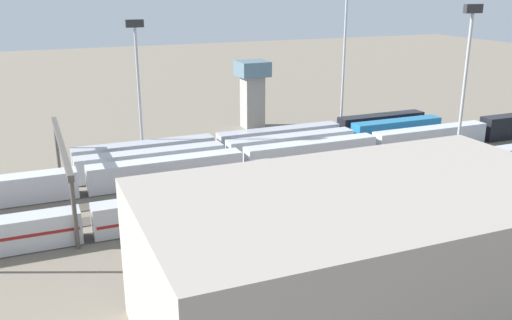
{
  "coord_description": "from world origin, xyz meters",
  "views": [
    {
      "loc": [
        32.19,
        74.3,
        28.3
      ],
      "look_at": [
        0.93,
        -0.88,
        2.5
      ],
      "focal_mm": 38.82,
      "sensor_mm": 36.0,
      "label": 1
    }
  ],
  "objects_px": {
    "train_on_track_0": "(271,139)",
    "light_mast_1": "(466,73)",
    "train_on_track_1": "(283,146)",
    "train_on_track_5": "(342,184)",
    "signal_gantry": "(62,150)",
    "control_tower": "(252,89)",
    "train_on_track_2": "(235,162)",
    "maintenance_shed": "(364,260)",
    "light_mast_0": "(345,35)",
    "light_mast_2": "(138,72)"
  },
  "relations": [
    {
      "from": "maintenance_shed",
      "to": "control_tower",
      "type": "height_order",
      "value": "control_tower"
    },
    {
      "from": "control_tower",
      "to": "light_mast_1",
      "type": "bearing_deg",
      "value": 107.72
    },
    {
      "from": "train_on_track_0",
      "to": "train_on_track_1",
      "type": "relative_size",
      "value": 1.0
    },
    {
      "from": "light_mast_1",
      "to": "light_mast_2",
      "type": "distance_m",
      "value": 49.46
    },
    {
      "from": "signal_gantry",
      "to": "control_tower",
      "type": "height_order",
      "value": "control_tower"
    },
    {
      "from": "light_mast_1",
      "to": "train_on_track_5",
      "type": "bearing_deg",
      "value": -6.69
    },
    {
      "from": "train_on_track_2",
      "to": "light_mast_2",
      "type": "relative_size",
      "value": 5.99
    },
    {
      "from": "light_mast_0",
      "to": "signal_gantry",
      "type": "xyz_separation_m",
      "value": [
        52.46,
        16.23,
        -11.95
      ]
    },
    {
      "from": "train_on_track_0",
      "to": "light_mast_1",
      "type": "xyz_separation_m",
      "value": [
        -17.34,
        27.09,
        14.5
      ]
    },
    {
      "from": "train_on_track_5",
      "to": "light_mast_0",
      "type": "height_order",
      "value": "light_mast_0"
    },
    {
      "from": "train_on_track_0",
      "to": "signal_gantry",
      "type": "distance_m",
      "value": 38.44
    },
    {
      "from": "control_tower",
      "to": "train_on_track_0",
      "type": "bearing_deg",
      "value": 79.06
    },
    {
      "from": "train_on_track_1",
      "to": "light_mast_1",
      "type": "relative_size",
      "value": 2.57
    },
    {
      "from": "light_mast_2",
      "to": "train_on_track_1",
      "type": "bearing_deg",
      "value": 162.67
    },
    {
      "from": "train_on_track_1",
      "to": "train_on_track_5",
      "type": "bearing_deg",
      "value": 88.83
    },
    {
      "from": "train_on_track_5",
      "to": "light_mast_2",
      "type": "distance_m",
      "value": 37.31
    },
    {
      "from": "train_on_track_5",
      "to": "light_mast_2",
      "type": "xyz_separation_m",
      "value": [
        22.14,
        -27.03,
        13.07
      ]
    },
    {
      "from": "train_on_track_5",
      "to": "light_mast_0",
      "type": "relative_size",
      "value": 3.68
    },
    {
      "from": "light_mast_2",
      "to": "train_on_track_5",
      "type": "bearing_deg",
      "value": 129.31
    },
    {
      "from": "light_mast_0",
      "to": "control_tower",
      "type": "xyz_separation_m",
      "value": [
        13.25,
        -13.2,
        -11.5
      ]
    },
    {
      "from": "train_on_track_5",
      "to": "control_tower",
      "type": "xyz_separation_m",
      "value": [
        -3.74,
        -41.92,
        5.95
      ]
    },
    {
      "from": "train_on_track_2",
      "to": "light_mast_0",
      "type": "relative_size",
      "value": 4.45
    },
    {
      "from": "signal_gantry",
      "to": "maintenance_shed",
      "type": "height_order",
      "value": "maintenance_shed"
    },
    {
      "from": "signal_gantry",
      "to": "control_tower",
      "type": "distance_m",
      "value": 49.02
    },
    {
      "from": "light_mast_0",
      "to": "light_mast_2",
      "type": "height_order",
      "value": "light_mast_0"
    },
    {
      "from": "light_mast_0",
      "to": "light_mast_1",
      "type": "bearing_deg",
      "value": 91.52
    },
    {
      "from": "light_mast_1",
      "to": "control_tower",
      "type": "bearing_deg",
      "value": -72.28
    },
    {
      "from": "train_on_track_1",
      "to": "train_on_track_0",
      "type": "bearing_deg",
      "value": -90.73
    },
    {
      "from": "train_on_track_2",
      "to": "light_mast_1",
      "type": "bearing_deg",
      "value": 148.67
    },
    {
      "from": "signal_gantry",
      "to": "maintenance_shed",
      "type": "distance_m",
      "value": 44.87
    },
    {
      "from": "train_on_track_1",
      "to": "maintenance_shed",
      "type": "relative_size",
      "value": 1.81
    },
    {
      "from": "train_on_track_1",
      "to": "light_mast_1",
      "type": "height_order",
      "value": "light_mast_1"
    },
    {
      "from": "control_tower",
      "to": "train_on_track_1",
      "type": "bearing_deg",
      "value": 81.35
    },
    {
      "from": "train_on_track_0",
      "to": "train_on_track_2",
      "type": "bearing_deg",
      "value": 42.96
    },
    {
      "from": "light_mast_2",
      "to": "control_tower",
      "type": "height_order",
      "value": "light_mast_2"
    },
    {
      "from": "train_on_track_1",
      "to": "train_on_track_2",
      "type": "xyz_separation_m",
      "value": [
        10.68,
        5.0,
        -0.05
      ]
    },
    {
      "from": "train_on_track_2",
      "to": "light_mast_2",
      "type": "bearing_deg",
      "value": -45.39
    },
    {
      "from": "train_on_track_5",
      "to": "maintenance_shed",
      "type": "relative_size",
      "value": 3.13
    },
    {
      "from": "train_on_track_2",
      "to": "light_mast_1",
      "type": "xyz_separation_m",
      "value": [
        -28.08,
        17.09,
        14.54
      ]
    },
    {
      "from": "train_on_track_0",
      "to": "control_tower",
      "type": "xyz_separation_m",
      "value": [
        -3.27,
        -16.92,
        5.89
      ]
    },
    {
      "from": "train_on_track_5",
      "to": "train_on_track_1",
      "type": "height_order",
      "value": "same"
    },
    {
      "from": "train_on_track_2",
      "to": "signal_gantry",
      "type": "xyz_separation_m",
      "value": [
        25.2,
        2.5,
        5.49
      ]
    },
    {
      "from": "maintenance_shed",
      "to": "train_on_track_2",
      "type": "bearing_deg",
      "value": -95.58
    },
    {
      "from": "train_on_track_2",
      "to": "signal_gantry",
      "type": "height_order",
      "value": "signal_gantry"
    },
    {
      "from": "train_on_track_5",
      "to": "train_on_track_2",
      "type": "height_order",
      "value": "same"
    },
    {
      "from": "light_mast_0",
      "to": "light_mast_1",
      "type": "distance_m",
      "value": 30.96
    },
    {
      "from": "train_on_track_0",
      "to": "signal_gantry",
      "type": "xyz_separation_m",
      "value": [
        35.94,
        12.5,
        5.44
      ]
    },
    {
      "from": "train_on_track_1",
      "to": "signal_gantry",
      "type": "xyz_separation_m",
      "value": [
        35.88,
        7.5,
        5.44
      ]
    },
    {
      "from": "train_on_track_5",
      "to": "train_on_track_2",
      "type": "distance_m",
      "value": 18.18
    },
    {
      "from": "train_on_track_0",
      "to": "light_mast_0",
      "type": "distance_m",
      "value": 24.27
    }
  ]
}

